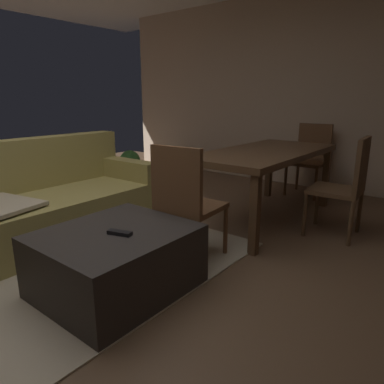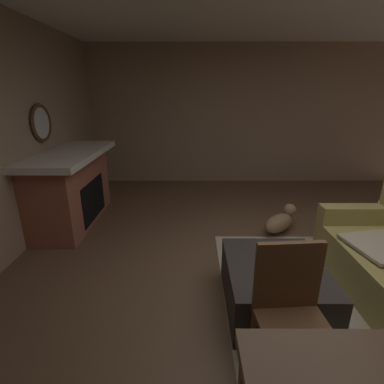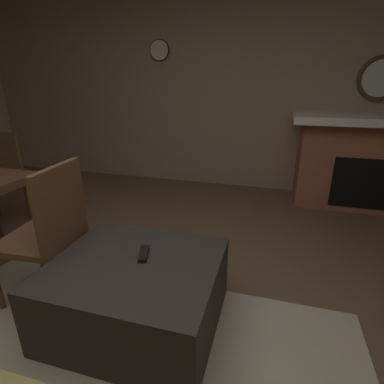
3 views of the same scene
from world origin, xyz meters
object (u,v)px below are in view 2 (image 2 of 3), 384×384
(round_wall_mirror, at_px, (41,123))
(dining_chair_west, at_px, (292,308))
(fireplace, at_px, (72,187))
(ottoman_coffee_table, at_px, (274,286))
(small_dog, at_px, (281,221))
(tv_remote, at_px, (267,262))

(round_wall_mirror, relative_size, dining_chair_west, 0.54)
(fireplace, xyz_separation_m, dining_chair_west, (2.40, 2.35, -0.01))
(ottoman_coffee_table, xyz_separation_m, small_dog, (-1.41, 0.47, -0.03))
(fireplace, bearing_deg, round_wall_mirror, -90.00)
(tv_remote, xyz_separation_m, small_dog, (-1.39, 0.54, -0.26))
(round_wall_mirror, xyz_separation_m, ottoman_coffee_table, (1.78, 2.71, -1.21))
(round_wall_mirror, xyz_separation_m, small_dog, (0.37, 3.18, -1.24))
(tv_remote, distance_m, small_dog, 1.51)
(round_wall_mirror, bearing_deg, small_dog, 83.37)
(ottoman_coffee_table, xyz_separation_m, tv_remote, (-0.02, -0.08, 0.23))
(tv_remote, bearing_deg, fireplace, -144.31)
(round_wall_mirror, bearing_deg, tv_remote, 56.26)
(fireplace, distance_m, round_wall_mirror, 0.94)
(ottoman_coffee_table, relative_size, dining_chair_west, 1.02)
(dining_chair_west, relative_size, small_dog, 1.71)
(round_wall_mirror, xyz_separation_m, dining_chair_west, (2.40, 2.63, -0.90))
(round_wall_mirror, height_order, tv_remote, round_wall_mirror)
(fireplace, xyz_separation_m, round_wall_mirror, (0.00, -0.29, 0.89))
(ottoman_coffee_table, distance_m, tv_remote, 0.24)
(ottoman_coffee_table, relative_size, tv_remote, 5.90)
(small_dog, bearing_deg, fireplace, -97.28)
(ottoman_coffee_table, xyz_separation_m, dining_chair_west, (0.62, -0.08, 0.31))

